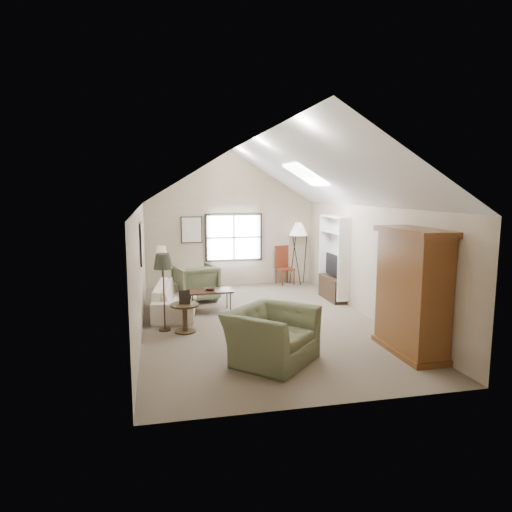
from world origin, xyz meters
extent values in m
cube|color=#6F614F|center=(0.00, 0.00, 0.00)|extent=(5.00, 8.00, 0.01)
cube|color=tan|center=(0.00, 4.00, 1.25)|extent=(5.00, 0.01, 2.50)
cube|color=tan|center=(0.00, -4.00, 1.25)|extent=(5.00, 0.01, 2.50)
cube|color=tan|center=(-2.50, 0.00, 1.25)|extent=(0.01, 8.00, 2.50)
cube|color=tan|center=(2.50, 0.00, 1.25)|extent=(0.01, 8.00, 2.50)
cube|color=black|center=(0.10, 3.96, 1.45)|extent=(1.72, 0.08, 1.42)
cube|color=black|center=(-2.47, 0.30, 1.75)|extent=(0.68, 0.04, 0.88)
cube|color=black|center=(-1.15, 3.97, 1.70)|extent=(0.62, 0.04, 0.78)
cube|color=brown|center=(2.18, -2.40, 1.10)|extent=(0.60, 1.50, 2.20)
cube|color=white|center=(2.34, 1.60, 1.15)|extent=(0.32, 1.30, 2.10)
cube|color=#382316|center=(2.32, 1.60, 0.30)|extent=(0.34, 1.18, 0.60)
cube|color=black|center=(2.32, 1.60, 0.92)|extent=(0.05, 0.90, 0.55)
imported|color=beige|center=(-1.74, 1.22, 0.34)|extent=(1.20, 2.43, 0.68)
imported|color=#5F6949|center=(-0.33, -2.30, 0.45)|extent=(1.83, 1.83, 0.90)
imported|color=#575E42|center=(-1.21, 2.24, 0.47)|extent=(1.24, 1.26, 0.94)
cube|color=#3A2417|center=(-0.96, 1.05, 0.26)|extent=(1.04, 0.60, 0.52)
imported|color=#342115|center=(-0.96, 1.05, 0.55)|extent=(0.25, 0.25, 0.06)
cylinder|color=#3D2D19|center=(-1.64, -0.38, 0.29)|extent=(0.65, 0.65, 0.59)
cube|color=maroon|center=(1.63, 3.70, 0.59)|extent=(0.56, 0.56, 1.18)
camera|label=1|loc=(-2.15, -9.42, 2.87)|focal=32.00mm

